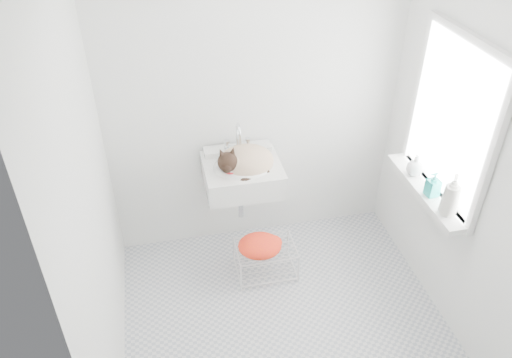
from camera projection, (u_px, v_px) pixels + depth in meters
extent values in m
cube|color=silver|center=(285.00, 320.00, 3.53)|extent=(2.20, 2.00, 0.02)
cube|color=white|center=(255.00, 96.00, 3.61)|extent=(2.20, 0.02, 2.50)
cube|color=white|center=(469.00, 151.00, 3.00)|extent=(0.02, 2.00, 2.50)
cube|color=white|center=(89.00, 198.00, 2.62)|extent=(0.02, 2.00, 2.50)
cube|color=white|center=(453.00, 121.00, 3.10)|extent=(0.01, 0.80, 1.00)
cube|color=white|center=(451.00, 121.00, 3.09)|extent=(0.04, 0.90, 1.10)
cube|color=white|center=(426.00, 190.00, 3.38)|extent=(0.16, 0.88, 0.04)
cube|color=silver|center=(242.00, 165.00, 3.60)|extent=(0.55, 0.48, 0.22)
ellipsoid|color=#C9AB92|center=(247.00, 161.00, 3.58)|extent=(0.42, 0.37, 0.20)
sphere|color=black|center=(226.00, 158.00, 3.45)|extent=(0.16, 0.16, 0.14)
torus|color=#A81319|center=(229.00, 163.00, 3.48)|extent=(0.14, 0.14, 0.06)
cube|color=silver|center=(266.00, 258.00, 3.82)|extent=(0.44, 0.31, 0.26)
ellipsoid|color=#FF4F03|center=(260.00, 250.00, 3.69)|extent=(0.36, 0.28, 0.13)
imported|color=silver|center=(446.00, 213.00, 3.15)|extent=(0.13, 0.13, 0.25)
imported|color=teal|center=(431.00, 195.00, 3.31)|extent=(0.09, 0.09, 0.17)
imported|color=white|center=(414.00, 174.00, 3.50)|extent=(0.12, 0.12, 0.15)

